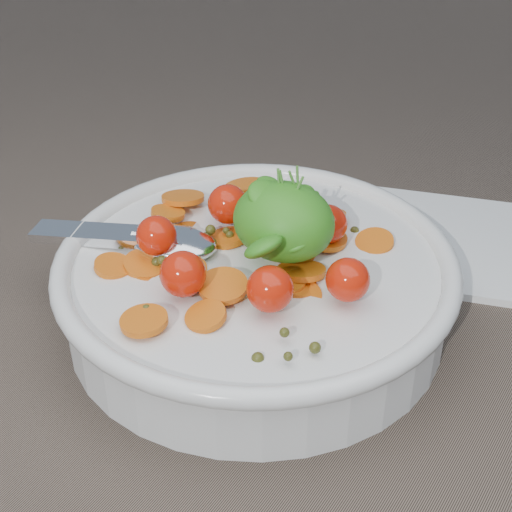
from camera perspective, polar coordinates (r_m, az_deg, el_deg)
The scene contains 3 objects.
ground at distance 0.53m, azimuth 2.09°, elevation -5.99°, with size 6.00×6.00×0.00m, color brown.
bowl at distance 0.53m, azimuth -0.01°, elevation -2.00°, with size 0.29×0.27×0.11m.
napkin at distance 0.64m, azimuth 12.60°, elevation 1.15°, with size 0.17×0.14×0.01m, color white.
Camera 1 is at (0.20, -0.36, 0.34)m, focal length 55.00 mm.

